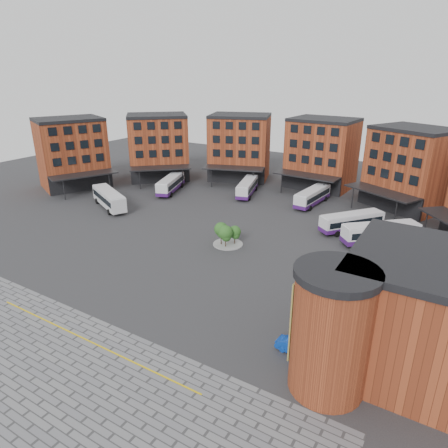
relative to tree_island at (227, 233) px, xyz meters
The scene contains 13 objects.
ground 11.87m from the tree_island, 100.06° to the right, with size 160.00×160.00×0.00m, color #28282B.
paving_zone 33.58m from the tree_island, 90.08° to the right, with size 50.00×22.00×0.02m, color slate.
yellow_line 25.60m from the tree_island, 90.10° to the right, with size 26.00×0.15×0.02m, color gold.
main_building 28.07m from the tree_island, 104.31° to the left, with size 94.14×42.48×14.60m.
east_building 30.56m from the tree_island, 28.68° to the right, with size 17.40×15.40×10.60m.
tree_island is the anchor object (origin of this frame).
bus_a 27.44m from the tree_island, behind, with size 11.60×7.52×3.29m.
bus_b 29.64m from the tree_island, 143.95° to the left, with size 6.10×11.33×3.13m.
bus_c 25.55m from the tree_island, 111.34° to the left, with size 5.33×10.92×3.00m.
bus_d 24.88m from the tree_island, 80.23° to the left, with size 3.49×11.14×3.09m.
bus_e 20.52m from the tree_island, 46.90° to the left, with size 8.54×9.87×3.00m.
bus_f 22.46m from the tree_island, 32.75° to the left, with size 10.19×9.49×3.19m.
blue_car 24.46m from the tree_island, 44.15° to the right, with size 1.35×3.86×1.27m, color #0D3BAF.
Camera 1 is at (29.15, -34.01, 24.03)m, focal length 32.00 mm.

